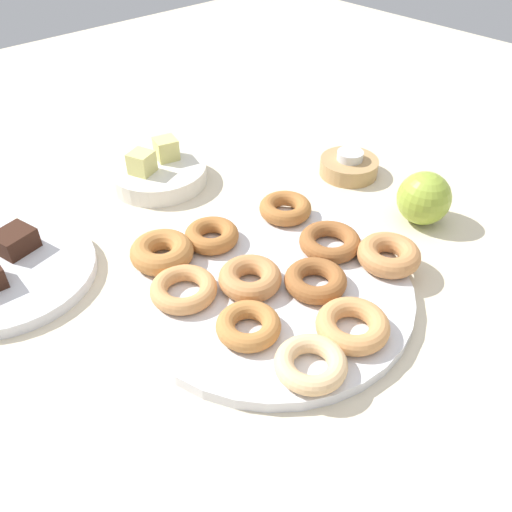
{
  "coord_description": "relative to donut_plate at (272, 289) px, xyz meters",
  "views": [
    {
      "loc": [
        -0.36,
        -0.37,
        0.48
      ],
      "look_at": [
        0.0,
        0.03,
        0.05
      ],
      "focal_mm": 37.58,
      "sensor_mm": 36.0,
      "label": 1
    }
  ],
  "objects": [
    {
      "name": "ground_plane",
      "position": [
        0.0,
        0.0,
        -0.01
      ],
      "size": [
        2.4,
        2.4,
        0.0
      ],
      "primitive_type": "plane",
      "color": "beige"
    },
    {
      "name": "donut_plate",
      "position": [
        0.0,
        0.0,
        0.0
      ],
      "size": [
        0.37,
        0.37,
        0.02
      ],
      "primitive_type": "cylinder",
      "color": "silver",
      "rests_on": "ground_plane"
    },
    {
      "name": "donut_0",
      "position": [
        0.04,
        -0.04,
        0.02
      ],
      "size": [
        0.11,
        0.11,
        0.02
      ],
      "primitive_type": "torus",
      "rotation": [
        0.0,
        0.0,
        5.68
      ],
      "color": "#995B2D",
      "rests_on": "donut_plate"
    },
    {
      "name": "donut_1",
      "position": [
        -0.08,
        -0.04,
        0.02
      ],
      "size": [
        0.1,
        0.1,
        0.02
      ],
      "primitive_type": "torus",
      "rotation": [
        0.0,
        0.0,
        3.62
      ],
      "color": "#BC7A3D",
      "rests_on": "donut_plate"
    },
    {
      "name": "donut_2",
      "position": [
        0.13,
        0.1,
        0.02
      ],
      "size": [
        0.09,
        0.09,
        0.02
      ],
      "primitive_type": "torus",
      "rotation": [
        0.0,
        0.0,
        6.06
      ],
      "color": "#AD6B33",
      "rests_on": "donut_plate"
    },
    {
      "name": "donut_3",
      "position": [
        0.15,
        -0.07,
        0.02
      ],
      "size": [
        0.12,
        0.12,
        0.03
      ],
      "primitive_type": "torus",
      "rotation": [
        0.0,
        0.0,
        3.87
      ],
      "color": "#C6844C",
      "rests_on": "donut_plate"
    },
    {
      "name": "donut_4",
      "position": [
        0.0,
        0.12,
        0.02
      ],
      "size": [
        0.11,
        0.11,
        0.02
      ],
      "primitive_type": "torus",
      "rotation": [
        0.0,
        0.0,
        4.02
      ],
      "color": "#AD6B33",
      "rests_on": "donut_plate"
    },
    {
      "name": "donut_5",
      "position": [
        -0.07,
        -0.13,
        0.02
      ],
      "size": [
        0.09,
        0.09,
        0.02
      ],
      "primitive_type": "torus",
      "rotation": [
        0.0,
        0.0,
        1.75
      ],
      "color": "#EABC84",
      "rests_on": "donut_plate"
    },
    {
      "name": "donut_6",
      "position": [
        0.01,
        -0.12,
        0.02
      ],
      "size": [
        0.12,
        0.12,
        0.02
      ],
      "primitive_type": "torus",
      "rotation": [
        0.0,
        0.0,
        1.08
      ],
      "color": "tan",
      "rests_on": "donut_plate"
    },
    {
      "name": "donut_7",
      "position": [
        -0.02,
        0.02,
        0.02
      ],
      "size": [
        0.12,
        0.12,
        0.03
      ],
      "primitive_type": "torus",
      "rotation": [
        0.0,
        0.0,
        0.72
      ],
      "color": "#C6844C",
      "rests_on": "donut_plate"
    },
    {
      "name": "donut_8",
      "position": [
        -0.08,
        0.14,
        0.02
      ],
      "size": [
        0.12,
        0.12,
        0.03
      ],
      "primitive_type": "torus",
      "rotation": [
        0.0,
        0.0,
        5.38
      ],
      "color": "#BC7A3D",
      "rests_on": "donut_plate"
    },
    {
      "name": "donut_9",
      "position": [
        0.11,
        0.0,
        0.02
      ],
      "size": [
        0.12,
        0.12,
        0.02
      ],
      "primitive_type": "torus",
      "rotation": [
        0.0,
        0.0,
        3.77
      ],
      "color": "#995B2D",
      "rests_on": "donut_plate"
    },
    {
      "name": "donut_10",
      "position": [
        -0.1,
        0.06,
        0.02
      ],
      "size": [
        0.11,
        0.11,
        0.02
      ],
      "primitive_type": "torus",
      "rotation": [
        0.0,
        0.0,
        5.79
      ],
      "color": "tan",
      "rests_on": "donut_plate"
    },
    {
      "name": "cake_plate",
      "position": [
        -0.24,
        0.27,
        0.0
      ],
      "size": [
        0.23,
        0.23,
        0.02
      ],
      "primitive_type": "cylinder",
      "color": "silver",
      "rests_on": "ground_plane"
    },
    {
      "name": "brownie_far",
      "position": [
        -0.21,
        0.29,
        0.02
      ],
      "size": [
        0.06,
        0.06,
        0.03
      ],
      "primitive_type": "cube",
      "rotation": [
        0.0,
        0.0,
        0.24
      ],
      "color": "#381E14",
      "rests_on": "cake_plate"
    },
    {
      "name": "candle_holder",
      "position": [
        0.31,
        0.13,
        0.01
      ],
      "size": [
        0.1,
        0.1,
        0.03
      ],
      "primitive_type": "cylinder",
      "color": "tan",
      "rests_on": "ground_plane"
    },
    {
      "name": "tealight",
      "position": [
        0.31,
        0.13,
        0.03
      ],
      "size": [
        0.05,
        0.05,
        0.01
      ],
      "primitive_type": "cylinder",
      "color": "silver",
      "rests_on": "candle_holder"
    },
    {
      "name": "fruit_bowl",
      "position": [
        0.05,
        0.33,
        0.01
      ],
      "size": [
        0.16,
        0.16,
        0.03
      ],
      "primitive_type": "cylinder",
      "color": "silver",
      "rests_on": "ground_plane"
    },
    {
      "name": "melon_chunk_left",
      "position": [
        0.02,
        0.33,
        0.04
      ],
      "size": [
        0.05,
        0.05,
        0.04
      ],
      "primitive_type": "cube",
      "rotation": [
        0.0,
        0.0,
        0.37
      ],
      "color": "#DBD67A",
      "rests_on": "fruit_bowl"
    },
    {
      "name": "melon_chunk_right",
      "position": [
        0.08,
        0.35,
        0.04
      ],
      "size": [
        0.04,
        0.04,
        0.04
      ],
      "primitive_type": "cube",
      "rotation": [
        0.0,
        0.0,
        -0.26
      ],
      "color": "#DBD67A",
      "rests_on": "fruit_bowl"
    },
    {
      "name": "apple",
      "position": [
        0.29,
        -0.04,
        0.03
      ],
      "size": [
        0.08,
        0.08,
        0.08
      ],
      "primitive_type": "sphere",
      "color": "#93AD38",
      "rests_on": "ground_plane"
    }
  ]
}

